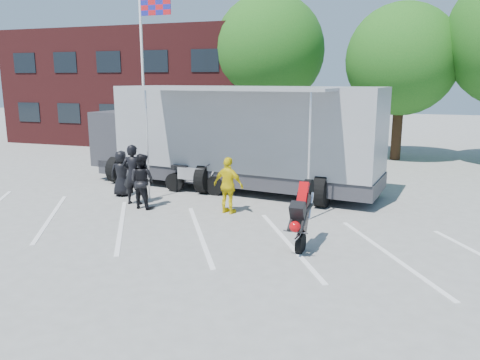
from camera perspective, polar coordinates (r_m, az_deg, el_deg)
The scene contains 13 objects.
ground at distance 11.76m, azimuth -7.79°, elevation -7.83°, with size 100.00×100.00×0.00m, color gray.
parking_bay_lines at distance 12.61m, azimuth -5.77°, elevation -6.37°, with size 18.00×5.00×0.01m, color white.
office_building at distance 31.65m, azimuth -9.91°, elevation 11.06°, with size 18.00×8.00×7.00m, color #4B1818.
flagpole at distance 22.85m, azimuth -11.28°, elevation 14.56°, with size 1.61×0.12×8.00m.
tree_left at distance 26.85m, azimuth 3.56°, elevation 15.46°, with size 6.12×6.12×8.64m.
tree_mid at distance 24.90m, azimuth 19.12°, elevation 13.67°, with size 5.44×5.44×7.68m.
transporter_truck at distance 17.61m, azimuth -0.86°, elevation -0.97°, with size 11.82×5.70×3.76m, color gray, non-canonical shape.
parked_motorcycle at distance 16.86m, azimuth -5.57°, elevation -1.63°, with size 0.78×2.33×1.22m, color silver, non-canonical shape.
stunt_bike_rider at distance 11.78m, azimuth 8.06°, elevation -7.79°, with size 0.73×1.56×1.84m, color black, non-canonical shape.
spectator_leather_a at distance 16.78m, azimuth -14.24°, elevation 0.78°, with size 0.78×0.51×1.60m, color black.
spectator_leather_b at distance 15.55m, azimuth -12.90°, elevation 0.66°, with size 0.72×0.47×1.97m, color black.
spectator_leather_c at distance 15.02m, azimuth -11.85°, elevation -0.12°, with size 0.85×0.66×1.74m, color black.
spectator_hivis at distance 14.12m, azimuth -1.42°, elevation -0.67°, with size 1.01×0.42×1.73m, color yellow.
Camera 1 is at (4.97, -9.88, 3.99)m, focal length 35.00 mm.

